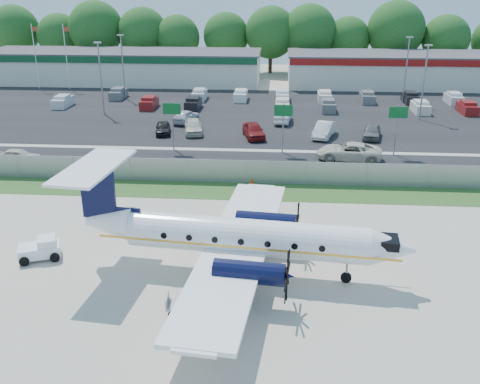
# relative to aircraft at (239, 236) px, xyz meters

# --- Properties ---
(ground) EXTENTS (170.00, 170.00, 0.00)m
(ground) POSITION_rel_aircraft_xyz_m (-0.49, 1.09, -2.36)
(ground) COLOR beige
(ground) RESTS_ON ground
(grass_verge) EXTENTS (170.00, 4.00, 0.02)m
(grass_verge) POSITION_rel_aircraft_xyz_m (-0.49, 13.09, -2.36)
(grass_verge) COLOR #2D561E
(grass_verge) RESTS_ON ground
(access_road) EXTENTS (170.00, 8.00, 0.02)m
(access_road) POSITION_rel_aircraft_xyz_m (-0.49, 20.09, -2.35)
(access_road) COLOR black
(access_road) RESTS_ON ground
(parking_lot) EXTENTS (170.00, 32.00, 0.02)m
(parking_lot) POSITION_rel_aircraft_xyz_m (-0.49, 41.09, -2.35)
(parking_lot) COLOR black
(parking_lot) RESTS_ON ground
(perimeter_fence) EXTENTS (120.00, 0.06, 1.99)m
(perimeter_fence) POSITION_rel_aircraft_xyz_m (-0.49, 15.09, -1.36)
(perimeter_fence) COLOR gray
(perimeter_fence) RESTS_ON ground
(building_west) EXTENTS (46.40, 12.40, 5.24)m
(building_west) POSITION_rel_aircraft_xyz_m (-24.49, 63.07, 0.27)
(building_west) COLOR silver
(building_west) RESTS_ON ground
(building_east) EXTENTS (44.40, 12.40, 5.24)m
(building_east) POSITION_rel_aircraft_xyz_m (25.51, 63.07, 0.27)
(building_east) COLOR silver
(building_east) RESTS_ON ground
(sign_left) EXTENTS (1.80, 0.26, 5.00)m
(sign_left) POSITION_rel_aircraft_xyz_m (-8.49, 24.00, 1.25)
(sign_left) COLOR gray
(sign_left) RESTS_ON ground
(sign_mid) EXTENTS (1.80, 0.26, 5.00)m
(sign_mid) POSITION_rel_aircraft_xyz_m (2.51, 24.00, 1.25)
(sign_mid) COLOR gray
(sign_mid) RESTS_ON ground
(sign_right) EXTENTS (1.80, 0.26, 5.00)m
(sign_right) POSITION_rel_aircraft_xyz_m (13.51, 24.00, 1.25)
(sign_right) COLOR gray
(sign_right) RESTS_ON ground
(flagpole_west) EXTENTS (1.06, 0.12, 10.00)m
(flagpole_west) POSITION_rel_aircraft_xyz_m (-36.41, 56.09, 3.28)
(flagpole_west) COLOR white
(flagpole_west) RESTS_ON ground
(flagpole_east) EXTENTS (1.06, 0.12, 10.00)m
(flagpole_east) POSITION_rel_aircraft_xyz_m (-31.41, 56.09, 3.28)
(flagpole_east) COLOR white
(flagpole_east) RESTS_ON ground
(light_pole_nw) EXTENTS (0.90, 0.35, 9.09)m
(light_pole_nw) POSITION_rel_aircraft_xyz_m (-20.49, 39.09, 2.87)
(light_pole_nw) COLOR gray
(light_pole_nw) RESTS_ON ground
(light_pole_ne) EXTENTS (0.90, 0.35, 9.09)m
(light_pole_ne) POSITION_rel_aircraft_xyz_m (19.51, 39.09, 2.87)
(light_pole_ne) COLOR gray
(light_pole_ne) RESTS_ON ground
(light_pole_sw) EXTENTS (0.90, 0.35, 9.09)m
(light_pole_sw) POSITION_rel_aircraft_xyz_m (-20.49, 49.09, 2.87)
(light_pole_sw) COLOR gray
(light_pole_sw) RESTS_ON ground
(light_pole_se) EXTENTS (0.90, 0.35, 9.09)m
(light_pole_se) POSITION_rel_aircraft_xyz_m (19.51, 49.09, 2.87)
(light_pole_se) COLOR gray
(light_pole_se) RESTS_ON ground
(tree_line) EXTENTS (112.00, 6.00, 14.00)m
(tree_line) POSITION_rel_aircraft_xyz_m (-0.49, 75.09, -2.36)
(tree_line) COLOR #1B5017
(tree_line) RESTS_ON ground
(aircraft) EXTENTS (19.93, 19.61, 6.12)m
(aircraft) POSITION_rel_aircraft_xyz_m (0.00, 0.00, 0.00)
(aircraft) COLOR white
(aircraft) RESTS_ON ground
(pushback_tug) EXTENTS (2.81, 2.48, 1.31)m
(pushback_tug) POSITION_rel_aircraft_xyz_m (-12.33, 0.91, -1.74)
(pushback_tug) COLOR white
(pushback_tug) RESTS_ON ground
(baggage_cart_near) EXTENTS (1.98, 1.29, 1.00)m
(baggage_cart_near) POSITION_rel_aircraft_xyz_m (-2.50, -4.21, -1.90)
(baggage_cart_near) COLOR gray
(baggage_cart_near) RESTS_ON ground
(baggage_cart_far) EXTENTS (2.16, 1.54, 1.04)m
(baggage_cart_far) POSITION_rel_aircraft_xyz_m (-0.41, -1.16, -1.88)
(baggage_cart_far) COLOR gray
(baggage_cart_far) RESTS_ON ground
(cone_nose) EXTENTS (0.36, 0.36, 0.52)m
(cone_nose) POSITION_rel_aircraft_xyz_m (9.78, 4.83, -2.12)
(cone_nose) COLOR #D64106
(cone_nose) RESTS_ON ground
(cone_starboard_wing) EXTENTS (0.36, 0.36, 0.51)m
(cone_starboard_wing) POSITION_rel_aircraft_xyz_m (-0.06, 15.04, -2.12)
(cone_starboard_wing) COLOR #D64106
(cone_starboard_wing) RESTS_ON ground
(road_car_west) EXTENTS (4.01, 1.63, 1.36)m
(road_car_west) POSITION_rel_aircraft_xyz_m (-22.32, 18.96, -2.36)
(road_car_west) COLOR beige
(road_car_west) RESTS_ON ground
(road_car_mid) EXTENTS (6.44, 3.66, 1.70)m
(road_car_mid) POSITION_rel_aircraft_xyz_m (8.86, 22.12, -2.36)
(road_car_mid) COLOR beige
(road_car_mid) RESTS_ON ground
(parked_car_a) EXTENTS (2.35, 4.27, 1.37)m
(parked_car_a) POSITION_rel_aircraft_xyz_m (-10.89, 30.20, -2.36)
(parked_car_a) COLOR black
(parked_car_a) RESTS_ON ground
(parked_car_b) EXTENTS (2.82, 5.15, 1.66)m
(parked_car_b) POSITION_rel_aircraft_xyz_m (-7.49, 30.65, -2.36)
(parked_car_b) COLOR beige
(parked_car_b) RESTS_ON ground
(parked_car_c) EXTENTS (3.08, 5.19, 1.66)m
(parked_car_c) POSITION_rel_aircraft_xyz_m (-0.64, 29.41, -2.36)
(parked_car_c) COLOR maroon
(parked_car_c) RESTS_ON ground
(parked_car_d) EXTENTS (3.02, 5.24, 1.63)m
(parked_car_d) POSITION_rel_aircraft_xyz_m (7.07, 30.19, -2.36)
(parked_car_d) COLOR silver
(parked_car_d) RESTS_ON ground
(parked_car_e) EXTENTS (2.70, 4.79, 1.54)m
(parked_car_e) POSITION_rel_aircraft_xyz_m (12.26, 30.10, -2.36)
(parked_car_e) COLOR #595B5E
(parked_car_e) RESTS_ON ground
(parked_car_f) EXTENTS (3.12, 5.01, 1.59)m
(parked_car_f) POSITION_rel_aircraft_xyz_m (-9.21, 35.54, -2.36)
(parked_car_f) COLOR silver
(parked_car_f) RESTS_ON ground
(parked_car_g) EXTENTS (2.14, 5.01, 1.61)m
(parked_car_g) POSITION_rel_aircraft_xyz_m (2.56, 36.46, -2.36)
(parked_car_g) COLOR silver
(parked_car_g) RESTS_ON ground
(far_parking_rows) EXTENTS (56.00, 10.00, 1.60)m
(far_parking_rows) POSITION_rel_aircraft_xyz_m (-0.49, 46.09, -2.36)
(far_parking_rows) COLOR gray
(far_parking_rows) RESTS_ON ground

